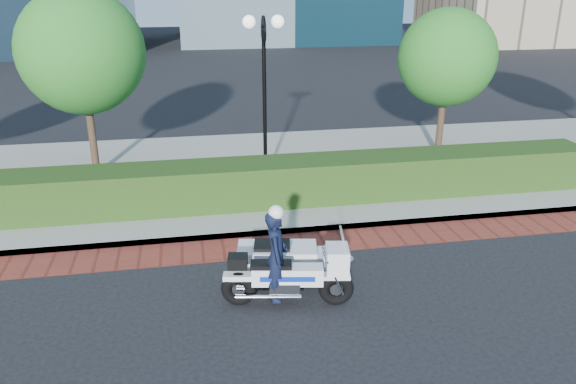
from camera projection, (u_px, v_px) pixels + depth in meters
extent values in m
plane|color=black|center=(253.00, 285.00, 10.11)|extent=(120.00, 120.00, 0.00)
cube|color=maroon|center=(244.00, 248.00, 11.49)|extent=(60.00, 1.00, 0.01)
cube|color=gray|center=(226.00, 175.00, 15.60)|extent=(60.00, 8.00, 0.15)
cube|color=black|center=(233.00, 184.00, 13.19)|extent=(18.00, 1.20, 1.00)
cylinder|color=black|center=(266.00, 174.00, 14.95)|extent=(0.30, 0.30, 0.30)
cylinder|color=black|center=(265.00, 105.00, 14.30)|extent=(0.10, 0.10, 3.70)
cylinder|color=black|center=(264.00, 30.00, 13.64)|extent=(0.04, 0.70, 0.70)
sphere|color=white|center=(249.00, 22.00, 13.51)|extent=(0.32, 0.32, 0.32)
sphere|color=white|center=(278.00, 21.00, 13.63)|extent=(0.32, 0.32, 0.32)
cylinder|color=#332319|center=(92.00, 136.00, 15.05)|extent=(0.20, 0.20, 2.17)
sphere|color=#165B18|center=(82.00, 51.00, 14.26)|extent=(3.20, 3.20, 3.20)
cylinder|color=#332319|center=(440.00, 124.00, 16.80)|extent=(0.20, 0.20, 1.92)
sphere|color=#165B18|center=(447.00, 58.00, 16.11)|extent=(2.80, 2.80, 2.80)
torus|color=black|center=(239.00, 289.00, 9.41)|extent=(0.62, 0.29, 0.60)
torus|color=black|center=(336.00, 289.00, 9.41)|extent=(0.62, 0.29, 0.60)
cube|color=silver|center=(287.00, 275.00, 9.32)|extent=(1.21, 0.50, 0.31)
cube|color=silver|center=(285.00, 286.00, 9.39)|extent=(0.56, 0.45, 0.25)
cube|color=silver|center=(337.00, 259.00, 9.21)|extent=(0.45, 0.56, 0.41)
cube|color=silver|center=(343.00, 241.00, 9.10)|extent=(0.19, 0.47, 0.36)
cube|color=black|center=(271.00, 265.00, 9.25)|extent=(0.72, 0.39, 0.09)
cube|color=black|center=(238.00, 261.00, 9.22)|extent=(0.36, 0.34, 0.20)
cube|color=silver|center=(277.00, 259.00, 10.08)|extent=(1.50, 0.88, 0.50)
cube|color=black|center=(272.00, 245.00, 9.98)|extent=(0.71, 0.56, 0.07)
torus|color=black|center=(273.00, 259.00, 10.57)|extent=(0.47, 0.22, 0.45)
imported|color=black|center=(276.00, 256.00, 9.19)|extent=(0.47, 0.63, 1.57)
sphere|color=white|center=(276.00, 213.00, 8.92)|extent=(0.25, 0.25, 0.25)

